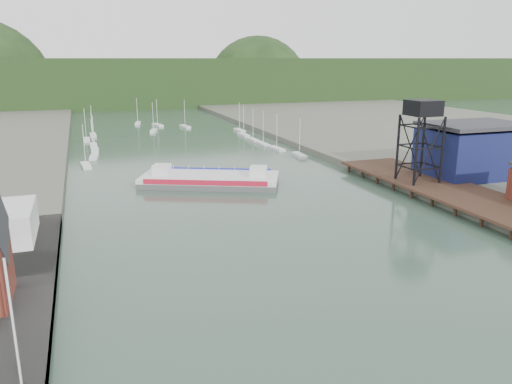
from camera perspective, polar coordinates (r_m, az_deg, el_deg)
east_pier at (r=96.89m, az=23.42°, el=-0.58°), size 14.00×70.00×2.45m
flagpole at (r=38.24m, az=-25.77°, el=-15.18°), size 0.16×0.16×12.00m
lift_tower at (r=102.97m, az=18.52°, el=8.56°), size 6.50×6.50×16.00m
blue_shed at (r=115.26m, az=23.51°, el=4.38°), size 20.50×14.50×11.30m
marina_sailboats at (r=165.93m, az=-9.47°, el=5.97°), size 57.71×92.65×0.90m
distant_hills at (r=325.72m, az=-15.40°, el=11.78°), size 500.00×120.00×80.00m
chain_ferry at (r=105.90m, az=-5.29°, el=1.47°), size 30.82×22.13×4.12m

